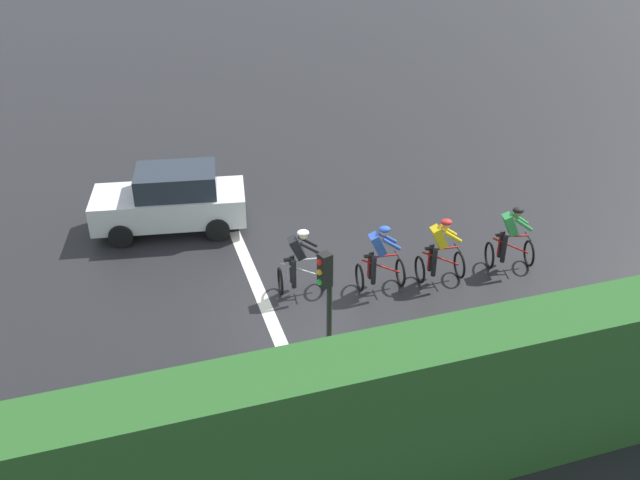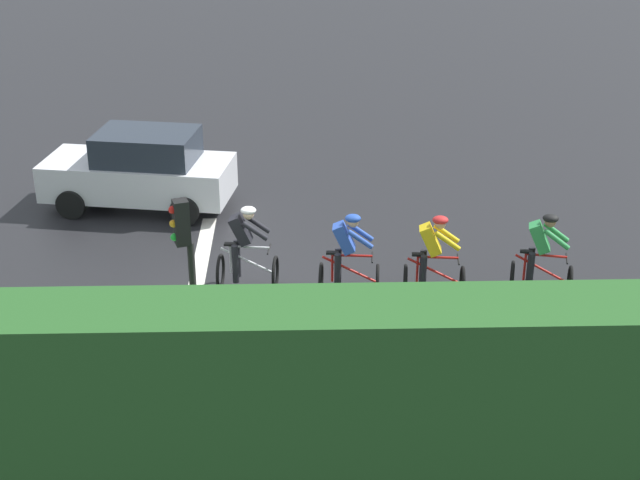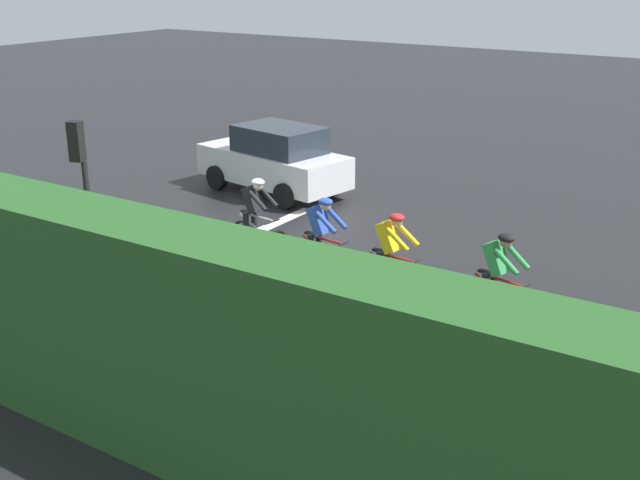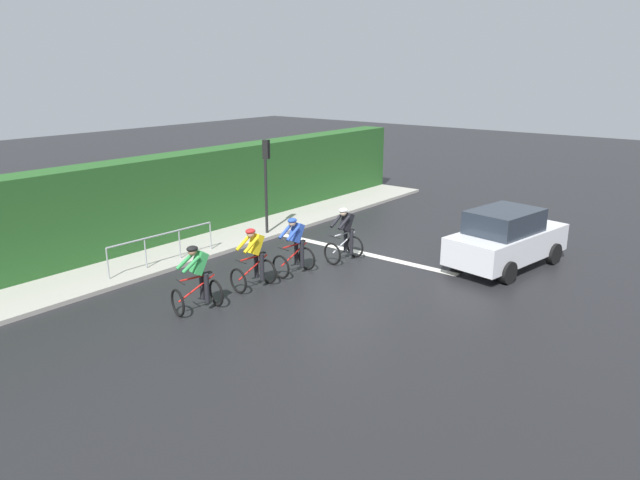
{
  "view_description": "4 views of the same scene",
  "coord_description": "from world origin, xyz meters",
  "px_view_note": "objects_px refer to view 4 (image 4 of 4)",
  "views": [
    {
      "loc": [
        12.99,
        -3.53,
        9.36
      ],
      "look_at": [
        -0.33,
        0.67,
        1.23
      ],
      "focal_mm": 38.65,
      "sensor_mm": 36.0,
      "label": 1
    },
    {
      "loc": [
        14.99,
        1.07,
        8.01
      ],
      "look_at": [
        -0.29,
        1.49,
        0.94
      ],
      "focal_mm": 51.78,
      "sensor_mm": 36.0,
      "label": 2
    },
    {
      "loc": [
        11.89,
        9.56,
        5.76
      ],
      "look_at": [
        0.37,
        2.03,
        0.89
      ],
      "focal_mm": 44.89,
      "sensor_mm": 36.0,
      "label": 3
    },
    {
      "loc": [
        -10.19,
        13.89,
        5.67
      ],
      "look_at": [
        -0.36,
        1.56,
        1.02
      ],
      "focal_mm": 32.83,
      "sensor_mm": 36.0,
      "label": 4
    }
  ],
  "objects_px": {
    "cyclist_second": "(254,259)",
    "traffic_light_near_crossing": "(266,173)",
    "cyclist_fourth": "(345,235)",
    "pedestrian_railing_kerbside": "(163,241)",
    "cyclist_lead": "(198,280)",
    "car_white": "(506,238)",
    "cyclist_mid": "(295,247)"
  },
  "relations": [
    {
      "from": "cyclist_mid",
      "to": "pedestrian_railing_kerbside",
      "type": "height_order",
      "value": "cyclist_mid"
    },
    {
      "from": "cyclist_fourth",
      "to": "traffic_light_near_crossing",
      "type": "height_order",
      "value": "traffic_light_near_crossing"
    },
    {
      "from": "cyclist_lead",
      "to": "car_white",
      "type": "bearing_deg",
      "value": -120.16
    },
    {
      "from": "traffic_light_near_crossing",
      "to": "pedestrian_railing_kerbside",
      "type": "xyz_separation_m",
      "value": [
        0.07,
        4.38,
        -1.43
      ]
    },
    {
      "from": "cyclist_lead",
      "to": "cyclist_second",
      "type": "bearing_deg",
      "value": -89.03
    },
    {
      "from": "car_white",
      "to": "cyclist_lead",
      "type": "bearing_deg",
      "value": 59.84
    },
    {
      "from": "cyclist_second",
      "to": "pedestrian_railing_kerbside",
      "type": "height_order",
      "value": "cyclist_second"
    },
    {
      "from": "car_white",
      "to": "pedestrian_railing_kerbside",
      "type": "height_order",
      "value": "car_white"
    },
    {
      "from": "cyclist_second",
      "to": "car_white",
      "type": "distance_m",
      "value": 7.42
    },
    {
      "from": "cyclist_second",
      "to": "cyclist_mid",
      "type": "height_order",
      "value": "same"
    },
    {
      "from": "car_white",
      "to": "pedestrian_railing_kerbside",
      "type": "distance_m",
      "value": 10.08
    },
    {
      "from": "cyclist_fourth",
      "to": "cyclist_mid",
      "type": "bearing_deg",
      "value": 77.59
    },
    {
      "from": "cyclist_second",
      "to": "cyclist_mid",
      "type": "distance_m",
      "value": 1.52
    },
    {
      "from": "cyclist_lead",
      "to": "pedestrian_railing_kerbside",
      "type": "xyz_separation_m",
      "value": [
        3.35,
        -1.49,
        -0.01
      ]
    },
    {
      "from": "cyclist_second",
      "to": "traffic_light_near_crossing",
      "type": "relative_size",
      "value": 0.5
    },
    {
      "from": "cyclist_fourth",
      "to": "car_white",
      "type": "xyz_separation_m",
      "value": [
        -4.04,
        -2.48,
        0.08
      ]
    },
    {
      "from": "cyclist_fourth",
      "to": "traffic_light_near_crossing",
      "type": "distance_m",
      "value": 4.07
    },
    {
      "from": "cyclist_second",
      "to": "car_white",
      "type": "relative_size",
      "value": 0.38
    },
    {
      "from": "traffic_light_near_crossing",
      "to": "cyclist_lead",
      "type": "bearing_deg",
      "value": 119.18
    },
    {
      "from": "cyclist_fourth",
      "to": "car_white",
      "type": "height_order",
      "value": "car_white"
    },
    {
      "from": "cyclist_second",
      "to": "pedestrian_railing_kerbside",
      "type": "relative_size",
      "value": 0.46
    },
    {
      "from": "cyclist_lead",
      "to": "cyclist_mid",
      "type": "bearing_deg",
      "value": -91.36
    },
    {
      "from": "traffic_light_near_crossing",
      "to": "car_white",
      "type": "bearing_deg",
      "value": -166.18
    },
    {
      "from": "cyclist_fourth",
      "to": "cyclist_lead",
      "type": "bearing_deg",
      "value": 84.75
    },
    {
      "from": "car_white",
      "to": "traffic_light_near_crossing",
      "type": "distance_m",
      "value": 8.15
    },
    {
      "from": "cyclist_lead",
      "to": "cyclist_fourth",
      "type": "height_order",
      "value": "same"
    },
    {
      "from": "pedestrian_railing_kerbside",
      "to": "cyclist_mid",
      "type": "bearing_deg",
      "value": -150.15
    },
    {
      "from": "cyclist_fourth",
      "to": "car_white",
      "type": "bearing_deg",
      "value": -148.42
    },
    {
      "from": "cyclist_mid",
      "to": "cyclist_fourth",
      "type": "xyz_separation_m",
      "value": [
        -0.41,
        -1.84,
        0.0
      ]
    },
    {
      "from": "cyclist_fourth",
      "to": "pedestrian_railing_kerbside",
      "type": "distance_m",
      "value": 5.41
    },
    {
      "from": "cyclist_lead",
      "to": "car_white",
      "type": "height_order",
      "value": "car_white"
    },
    {
      "from": "cyclist_lead",
      "to": "cyclist_fourth",
      "type": "bearing_deg",
      "value": -95.25
    }
  ]
}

